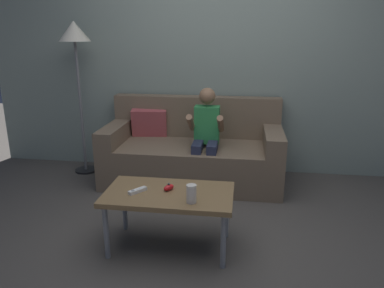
% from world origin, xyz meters
% --- Properties ---
extents(ground_plane, '(10.20, 10.20, 0.00)m').
position_xyz_m(ground_plane, '(0.00, 0.00, 0.00)').
color(ground_plane, '#4C4742').
extents(wall_back, '(5.10, 0.05, 2.50)m').
position_xyz_m(wall_back, '(0.00, 1.76, 1.25)').
color(wall_back, gray).
rests_on(wall_back, ground).
extents(couch, '(1.77, 0.80, 0.84)m').
position_xyz_m(couch, '(-0.24, 1.37, 0.30)').
color(couch, '#75604C').
rests_on(couch, ground).
extents(person_seated_on_couch, '(0.34, 0.42, 0.98)m').
position_xyz_m(person_seated_on_couch, '(-0.08, 1.18, 0.56)').
color(person_seated_on_couch, '#282D47').
rests_on(person_seated_on_couch, ground).
extents(coffee_table, '(0.89, 0.49, 0.43)m').
position_xyz_m(coffee_table, '(-0.22, 0.08, 0.38)').
color(coffee_table, brown).
rests_on(coffee_table, ground).
extents(game_remote_white_near_edge, '(0.11, 0.13, 0.03)m').
position_xyz_m(game_remote_white_near_edge, '(-0.43, 0.05, 0.44)').
color(game_remote_white_near_edge, white).
rests_on(game_remote_white_near_edge, coffee_table).
extents(nunchuk_red, '(0.09, 0.10, 0.05)m').
position_xyz_m(nunchuk_red, '(-0.22, 0.12, 0.45)').
color(nunchuk_red, red).
rests_on(nunchuk_red, coffee_table).
extents(soda_can, '(0.07, 0.07, 0.12)m').
position_xyz_m(soda_can, '(-0.04, -0.05, 0.49)').
color(soda_can, silver).
rests_on(soda_can, coffee_table).
extents(floor_lamp, '(0.32, 0.32, 1.60)m').
position_xyz_m(floor_lamp, '(-1.45, 1.45, 1.38)').
color(floor_lamp, black).
rests_on(floor_lamp, ground).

